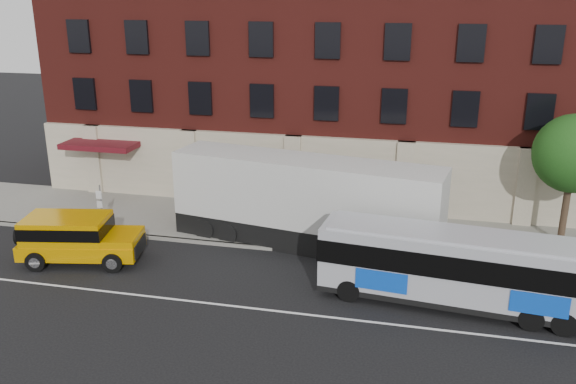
% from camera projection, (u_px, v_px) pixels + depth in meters
% --- Properties ---
extents(ground, '(120.00, 120.00, 0.00)m').
position_uv_depth(ground, '(226.00, 312.00, 22.91)').
color(ground, black).
rests_on(ground, ground).
extents(sidewalk, '(60.00, 6.00, 0.15)m').
position_uv_depth(sidewalk, '(281.00, 225.00, 31.21)').
color(sidewalk, gray).
rests_on(sidewalk, ground).
extents(kerb, '(60.00, 0.25, 0.15)m').
position_uv_depth(kerb, '(267.00, 248.00, 28.43)').
color(kerb, gray).
rests_on(kerb, ground).
extents(lane_line, '(60.00, 0.12, 0.01)m').
position_uv_depth(lane_line, '(230.00, 306.00, 23.37)').
color(lane_line, silver).
rests_on(lane_line, ground).
extents(building, '(30.00, 12.10, 15.00)m').
position_uv_depth(building, '(312.00, 61.00, 36.16)').
color(building, '#5A1A15').
rests_on(building, sidewalk).
extents(sign_pole, '(0.30, 0.20, 2.50)m').
position_uv_depth(sign_pole, '(101.00, 206.00, 29.93)').
color(sign_pole, slate).
rests_on(sign_pole, ground).
extents(street_tree, '(3.60, 3.60, 6.20)m').
position_uv_depth(street_tree, '(574.00, 157.00, 27.42)').
color(street_tree, '#34251A').
rests_on(street_tree, sidewalk).
extents(city_bus, '(11.04, 3.44, 2.98)m').
position_uv_depth(city_bus, '(463.00, 267.00, 22.87)').
color(city_bus, '#A6A8AF').
rests_on(city_bus, ground).
extents(yellow_suv, '(5.68, 3.17, 2.11)m').
position_uv_depth(yellow_suv, '(75.00, 236.00, 26.87)').
color(yellow_suv, '#CE8B00').
rests_on(yellow_suv, ground).
extents(shipping_container, '(12.98, 4.76, 4.24)m').
position_uv_depth(shipping_container, '(305.00, 204.00, 28.31)').
color(shipping_container, black).
rests_on(shipping_container, ground).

